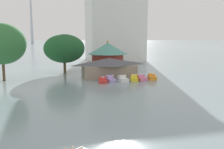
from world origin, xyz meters
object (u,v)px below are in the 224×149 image
at_px(pedal_boat_white, 123,79).
at_px(shoreline_tree_tall_left, 2,44).
at_px(pedal_boat_lavender, 110,79).
at_px(background_building_block, 114,26).
at_px(pedal_boat_yellow, 134,79).
at_px(shoreline_tree_mid, 64,49).
at_px(pedal_boat_red, 103,80).
at_px(pedal_boat_orange, 152,77).
at_px(green_roof_pavilion, 108,55).
at_px(pedal_boat_pink, 141,78).
at_px(boathouse, 109,67).

relative_size(pedal_boat_white, shoreline_tree_tall_left, 0.25).
xyz_separation_m(pedal_boat_lavender, background_building_block, (14.97, 50.98, 13.48)).
height_order(pedal_boat_lavender, pedal_boat_yellow, pedal_boat_yellow).
bearing_deg(shoreline_tree_mid, pedal_boat_red, -69.40).
distance_m(pedal_boat_orange, green_roof_pavilion, 21.96).
xyz_separation_m(pedal_boat_yellow, pedal_boat_pink, (1.78, 0.34, -0.04)).
bearing_deg(pedal_boat_lavender, pedal_boat_yellow, 62.35).
bearing_deg(shoreline_tree_tall_left, shoreline_tree_mid, 35.00).
bearing_deg(boathouse, shoreline_tree_mid, 130.65).
height_order(pedal_boat_white, pedal_boat_yellow, pedal_boat_white).
relative_size(pedal_boat_yellow, green_roof_pavilion, 0.22).
xyz_separation_m(shoreline_tree_tall_left, background_building_block, (37.04, 44.52, 6.03)).
relative_size(pedal_boat_pink, shoreline_tree_mid, 0.25).
bearing_deg(pedal_boat_red, boathouse, 161.32).
relative_size(pedal_boat_yellow, boathouse, 0.19).
bearing_deg(background_building_block, pedal_boat_red, -107.94).
distance_m(shoreline_tree_tall_left, background_building_block, 58.22).
distance_m(pedal_boat_lavender, pedal_boat_white, 2.69).
bearing_deg(shoreline_tree_mid, pedal_boat_lavender, -62.57).
height_order(pedal_boat_red, green_roof_pavilion, green_roof_pavilion).
xyz_separation_m(boathouse, green_roof_pavilion, (3.54, 15.73, 1.91)).
height_order(pedal_boat_red, pedal_boat_pink, pedal_boat_pink).
bearing_deg(pedal_boat_orange, shoreline_tree_tall_left, -90.26).
xyz_separation_m(pedal_boat_lavender, shoreline_tree_tall_left, (-22.07, 6.46, 7.45)).
relative_size(pedal_boat_red, shoreline_tree_mid, 0.29).
distance_m(pedal_boat_red, shoreline_tree_tall_left, 22.82).
relative_size(pedal_boat_yellow, pedal_boat_orange, 0.82).
relative_size(boathouse, shoreline_tree_mid, 1.23).
bearing_deg(green_roof_pavilion, background_building_block, 71.03).
relative_size(green_roof_pavilion, background_building_block, 0.42).
xyz_separation_m(boathouse, background_building_block, (13.91, 45.86, 11.57)).
bearing_deg(shoreline_tree_tall_left, pedal_boat_red, -20.54).
height_order(pedal_boat_yellow, shoreline_tree_tall_left, shoreline_tree_tall_left).
bearing_deg(background_building_block, pedal_boat_orange, -96.00).
xyz_separation_m(pedal_boat_orange, background_building_block, (5.38, 51.19, 13.44)).
distance_m(boathouse, green_roof_pavilion, 16.23).
bearing_deg(pedal_boat_lavender, boathouse, 152.91).
bearing_deg(pedal_boat_red, green_roof_pavilion, 170.26).
height_order(pedal_boat_pink, green_roof_pavilion, green_roof_pavilion).
xyz_separation_m(pedal_boat_red, boathouse, (2.95, 6.21, 1.96)).
height_order(pedal_boat_white, shoreline_tree_tall_left, shoreline_tree_tall_left).
height_order(pedal_boat_orange, shoreline_tree_tall_left, shoreline_tree_tall_left).
relative_size(pedal_boat_lavender, shoreline_tree_tall_left, 0.24).
height_order(shoreline_tree_tall_left, shoreline_tree_mid, shoreline_tree_tall_left).
xyz_separation_m(pedal_boat_orange, shoreline_tree_tall_left, (-31.66, 6.67, 7.41)).
bearing_deg(pedal_boat_red, shoreline_tree_mid, -152.64).
relative_size(pedal_boat_pink, background_building_block, 0.10).
distance_m(pedal_boat_lavender, pedal_boat_pink, 6.88).
relative_size(green_roof_pavilion, shoreline_tree_tall_left, 0.95).
relative_size(pedal_boat_white, green_roof_pavilion, 0.27).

